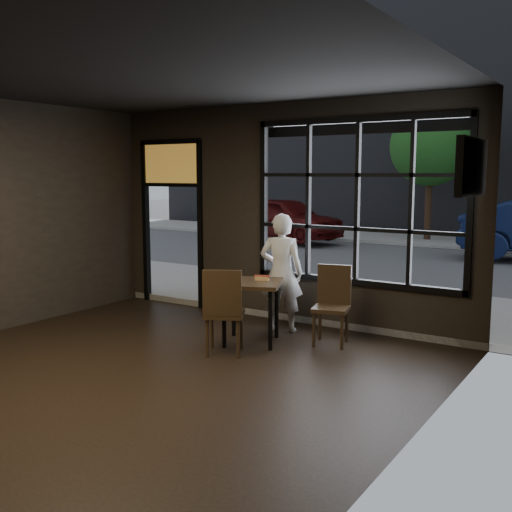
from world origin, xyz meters
The scene contains 14 objects.
floor centered at (0.00, 0.00, -0.01)m, with size 6.00×7.00×0.02m, color black.
ceiling centered at (0.00, 0.00, 3.21)m, with size 6.00×7.00×0.02m, color black.
wall_right centered at (3.00, 0.00, 1.60)m, with size 0.04×7.00×3.20m, color black.
window_frame centered at (1.20, 3.50, 1.80)m, with size 3.06×0.12×2.28m, color black.
stained_transom centered at (-2.10, 3.50, 2.35)m, with size 1.20×0.06×0.70m, color orange.
cafe_table centered at (0.31, 2.23, 0.41)m, with size 0.75×0.75×0.82m, color #302214.
chair_near centered at (0.29, 1.66, 0.53)m, with size 0.46×0.46×1.07m, color #302214.
chair_window centered at (1.21, 2.71, 0.51)m, with size 0.44×0.44×1.01m, color #302214.
man centered at (0.33, 2.95, 0.82)m, with size 0.60×0.39×1.65m, color silver.
hotdog centered at (0.39, 2.36, 0.84)m, with size 0.20×0.08×0.06m, color tan, non-canonical shape.
cup centered at (0.03, 2.10, 0.86)m, with size 0.12×0.12×0.10m, color silver.
tv centered at (2.93, 2.47, 2.25)m, with size 0.12×1.04×0.61m, color black.
maroon_car centered at (-5.12, 12.41, 0.78)m, with size 1.60×3.97×1.35m, color #4B0D0C.
tree_left centered at (-1.27, 14.85, 3.04)m, with size 2.53×2.53×4.31m.
Camera 1 is at (4.48, -4.09, 2.19)m, focal length 42.00 mm.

